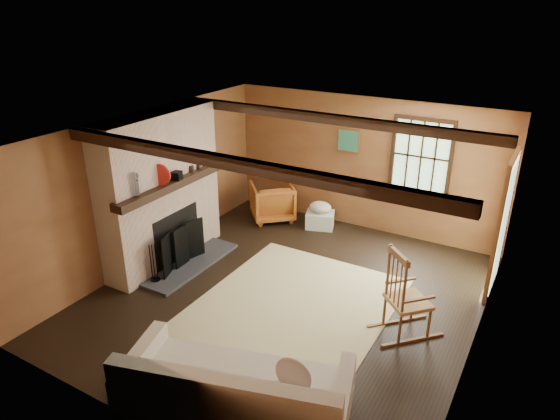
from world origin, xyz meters
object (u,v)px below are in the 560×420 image
Objects in this scene: rocking_chair at (405,299)px; laundry_basket at (320,220)px; sofa at (236,400)px; fireplace at (162,196)px; armchair at (272,201)px.

laundry_basket is at bearing -1.72° from rocking_chair.
laundry_basket is (-2.28, 2.30, -0.35)m from rocking_chair.
sofa is 4.78m from laundry_basket.
laundry_basket is (1.62, 2.32, -0.95)m from fireplace.
fireplace is 2.03× the size of rocking_chair.
fireplace reaches higher than armchair.
laundry_basket is 0.64× the size of armchair.
sofa reaches higher than laundry_basket.
rocking_chair is 2.50m from sofa.
armchair is at bearing 9.38° from rocking_chair.
fireplace reaches higher than laundry_basket.
fireplace is 2.43m from armchair.
sofa is at bearing -37.88° from fireplace.
rocking_chair reaches higher than armchair.
sofa is 3.07× the size of armchair.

